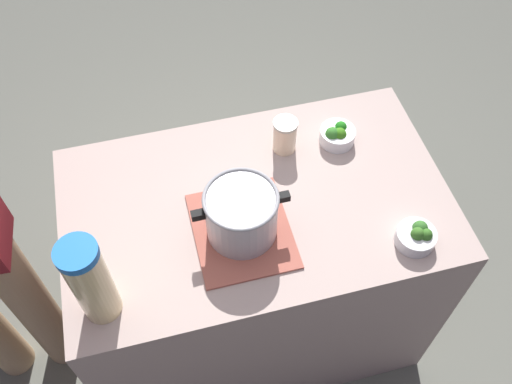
% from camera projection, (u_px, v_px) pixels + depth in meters
% --- Properties ---
extents(ground_plane, '(8.00, 8.00, 0.00)m').
position_uv_depth(ground_plane, '(256.00, 318.00, 2.51)').
color(ground_plane, slate).
extents(counter_slab, '(1.22, 0.74, 0.91)m').
position_uv_depth(counter_slab, '(256.00, 270.00, 2.14)').
color(counter_slab, '#B69E95').
rests_on(counter_slab, ground_plane).
extents(dish_cloth, '(0.29, 0.34, 0.01)m').
position_uv_depth(dish_cloth, '(242.00, 230.00, 1.70)').
color(dish_cloth, '#B05C4C').
rests_on(dish_cloth, counter_slab).
extents(cooking_pot, '(0.29, 0.22, 0.17)m').
position_uv_depth(cooking_pot, '(241.00, 214.00, 1.63)').
color(cooking_pot, '#B7B7BC').
rests_on(cooking_pot, dish_cloth).
extents(lemonade_pitcher, '(0.11, 0.11, 0.31)m').
position_uv_depth(lemonade_pitcher, '(91.00, 281.00, 1.44)').
color(lemonade_pitcher, beige).
rests_on(lemonade_pitcher, counter_slab).
extents(mason_jar, '(0.08, 0.08, 0.12)m').
position_uv_depth(mason_jar, '(285.00, 135.00, 1.85)').
color(mason_jar, beige).
rests_on(mason_jar, counter_slab).
extents(broccoli_bowl_front, '(0.12, 0.12, 0.07)m').
position_uv_depth(broccoli_bowl_front, '(417.00, 236.00, 1.66)').
color(broccoli_bowl_front, silver).
rests_on(broccoli_bowl_front, counter_slab).
extents(broccoli_bowl_center, '(0.12, 0.12, 0.07)m').
position_uv_depth(broccoli_bowl_center, '(337.00, 135.00, 1.89)').
color(broccoli_bowl_center, silver).
rests_on(broccoli_bowl_center, counter_slab).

